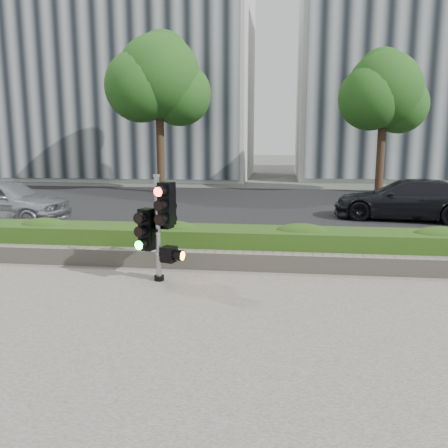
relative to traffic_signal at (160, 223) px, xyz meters
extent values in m
plane|color=#51514C|center=(1.04, -1.02, -1.08)|extent=(120.00, 120.00, 0.00)
cube|color=#9E9389|center=(1.04, -3.52, -1.07)|extent=(16.00, 11.00, 0.03)
cube|color=black|center=(1.04, 8.98, -1.07)|extent=(60.00, 13.00, 0.02)
cube|color=gray|center=(1.04, 2.13, -1.02)|extent=(60.00, 0.25, 0.12)
cube|color=gray|center=(1.04, 0.88, -0.88)|extent=(12.00, 0.32, 0.34)
cube|color=#457925|center=(1.04, 1.53, -0.71)|extent=(12.00, 1.00, 0.68)
cube|color=#B7B7B2|center=(-7.96, 21.98, 6.42)|extent=(16.00, 9.00, 15.00)
cube|color=#B7B7B2|center=(12.04, 23.98, 4.92)|extent=(18.00, 10.00, 12.00)
cylinder|color=black|center=(-3.46, 13.48, 0.94)|extent=(0.36, 0.36, 4.03)
sphere|color=#1B3E11|center=(-3.46, 13.48, 4.10)|extent=(3.74, 3.74, 3.74)
sphere|color=#1B3E11|center=(-2.60, 13.84, 3.38)|extent=(2.88, 2.88, 2.88)
sphere|color=#1B3E11|center=(-4.18, 13.05, 3.67)|extent=(3.17, 3.17, 3.17)
sphere|color=#1B3E11|center=(-3.46, 14.20, 4.97)|extent=(2.59, 2.59, 2.59)
cylinder|color=black|center=(6.54, 14.48, 0.71)|extent=(0.36, 0.36, 3.58)
sphere|color=#1B3E11|center=(6.54, 14.48, 3.53)|extent=(3.33, 3.33, 3.33)
sphere|color=#1B3E11|center=(7.31, 14.80, 2.89)|extent=(2.56, 2.56, 2.56)
sphere|color=#1B3E11|center=(5.90, 14.10, 3.14)|extent=(2.82, 2.82, 2.82)
sphere|color=#1B3E11|center=(6.54, 15.12, 4.30)|extent=(2.30, 2.30, 2.30)
cylinder|color=black|center=(-0.03, -0.02, -1.01)|extent=(0.18, 0.18, 0.09)
cylinder|color=gray|center=(-0.03, -0.02, -0.12)|extent=(0.09, 0.09, 1.86)
cylinder|color=gray|center=(-0.03, -0.02, 0.83)|extent=(0.12, 0.12, 0.05)
cube|color=#FF1107|center=(0.16, -0.11, 0.35)|extent=(0.29, 0.29, 0.74)
cube|color=#14E51E|center=(-0.24, 0.02, -0.13)|extent=(0.29, 0.29, 0.74)
cube|color=black|center=(0.05, 0.17, 0.13)|extent=(0.29, 0.29, 0.51)
cube|color=orange|center=(0.17, -0.05, -0.55)|extent=(0.29, 0.29, 0.27)
imported|color=#B1B4B8|center=(-6.11, 5.18, -0.41)|extent=(4.00, 1.96, 1.31)
imported|color=black|center=(5.95, 7.19, -0.43)|extent=(4.56, 2.47, 1.25)
camera|label=1|loc=(2.12, -7.99, 1.50)|focal=38.00mm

